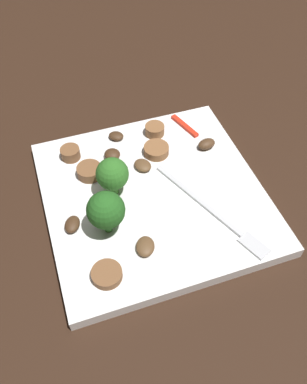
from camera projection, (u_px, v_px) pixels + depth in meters
name	position (u px, v px, depth m)	size (l,w,h in m)	color
ground_plane	(154.00, 200.00, 0.52)	(1.40, 1.40, 0.00)	black
plate	(154.00, 196.00, 0.52)	(0.27, 0.27, 0.02)	white
fork	(216.00, 215.00, 0.49)	(0.17, 0.08, 0.00)	silver
broccoli_floret_0	(112.00, 174.00, 0.48)	(0.04, 0.04, 0.06)	#347525
broccoli_floret_1	(106.00, 210.00, 0.44)	(0.04, 0.04, 0.06)	#296420
sausage_slice_0	(107.00, 274.00, 0.43)	(0.03, 0.03, 0.01)	brown
sausage_slice_1	(70.00, 153.00, 0.54)	(0.03, 0.03, 0.02)	brown
sausage_slice_2	(89.00, 171.00, 0.52)	(0.03, 0.03, 0.01)	brown
sausage_slice_3	(155.00, 130.00, 0.57)	(0.03, 0.03, 0.01)	brown
sausage_slice_4	(156.00, 150.00, 0.55)	(0.03, 0.03, 0.01)	brown
mushroom_0	(207.00, 144.00, 0.56)	(0.03, 0.02, 0.01)	#4C331E
mushroom_1	(116.00, 136.00, 0.57)	(0.02, 0.02, 0.01)	#422B19
mushroom_2	(112.00, 154.00, 0.54)	(0.02, 0.02, 0.01)	#422B19
mushroom_3	(145.00, 246.00, 0.45)	(0.03, 0.02, 0.01)	brown
mushroom_4	(140.00, 166.00, 0.53)	(0.03, 0.02, 0.01)	brown
mushroom_5	(72.00, 224.00, 0.47)	(0.02, 0.02, 0.01)	#422B19
pepper_strip_0	(185.00, 126.00, 0.59)	(0.05, 0.01, 0.00)	red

